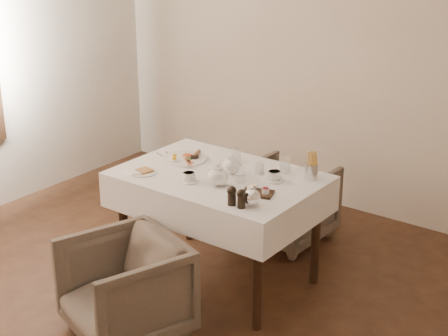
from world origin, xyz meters
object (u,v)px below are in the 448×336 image
table (219,191)px  armchair_near (125,288)px  breakfast_plate (185,158)px  teapot_centre (232,164)px  armchair_far (285,203)px

table → armchair_near: (-0.06, -0.83, -0.34)m
breakfast_plate → teapot_centre: 0.41m
teapot_centre → armchair_far: bearing=71.5°
table → teapot_centre: (0.06, 0.06, 0.18)m
table → armchair_near: table is taller
table → armchair_far: table is taller
armchair_far → teapot_centre: (0.03, -0.72, 0.53)m
table → breakfast_plate: breakfast_plate is taller
armchair_far → teapot_centre: 0.89m
armchair_far → armchair_near: bearing=89.1°
table → armchair_far: bearing=87.9°
table → teapot_centre: teapot_centre is taller
armchair_near → breakfast_plate: bearing=127.1°
breakfast_plate → teapot_centre: (0.41, -0.02, 0.05)m
armchair_near → armchair_far: bearing=106.1°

